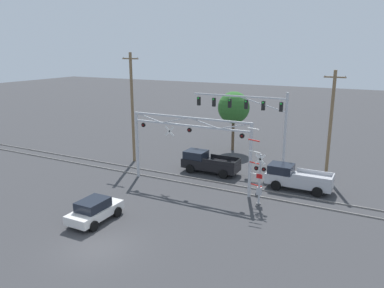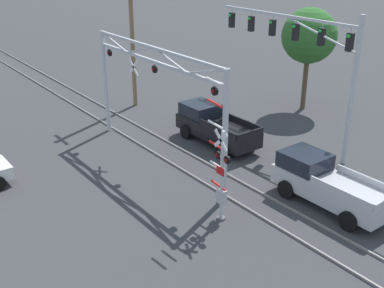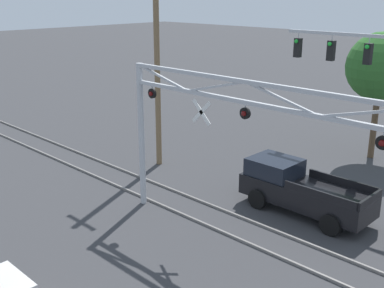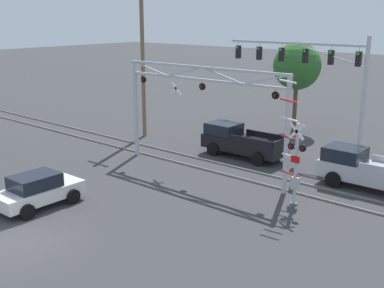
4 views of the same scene
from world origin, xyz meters
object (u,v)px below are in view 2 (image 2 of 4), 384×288
Objects in this scene: traffic_signal_span at (310,51)px; utility_pole_left at (132,23)px; crossing_gantry at (155,85)px; pickup_truck_lead at (214,126)px; crossing_signal_mast at (221,175)px; pickup_truck_following at (326,183)px; background_tree_beyond_span at (309,36)px.

utility_pole_left is (-11.62, -3.65, 0.30)m from traffic_signal_span.
crossing_gantry is 4.91m from pickup_truck_lead.
crossing_gantry is 2.02× the size of pickup_truck_lead.
crossing_signal_mast is 9.53m from traffic_signal_span.
pickup_truck_following is 13.33m from background_tree_beyond_span.
crossing_gantry reaches higher than pickup_truck_following.
traffic_signal_span reaches higher than crossing_signal_mast.
crossing_gantry is at bearing 170.19° from crossing_signal_mast.
crossing_gantry is 9.26m from utility_pole_left.
pickup_truck_lead is at bearing 91.43° from crossing_gantry.
utility_pole_left reaches higher than crossing_signal_mast.
utility_pole_left is at bearing -130.56° from background_tree_beyond_span.
background_tree_beyond_span is (-0.95, 12.34, 0.84)m from crossing_gantry.
pickup_truck_following is 0.79× the size of background_tree_beyond_span.
crossing_gantry is at bearing -88.57° from pickup_truck_lead.
traffic_signal_span is 1.43× the size of background_tree_beyond_span.
traffic_signal_span is (3.28, 7.35, 1.27)m from crossing_gantry.
crossing_signal_mast is 4.85m from pickup_truck_following.
utility_pole_left reaches higher than crossing_gantry.
pickup_truck_following is 17.04m from utility_pole_left.
traffic_signal_span is 6.55m from background_tree_beyond_span.
background_tree_beyond_span reaches higher than pickup_truck_lead.
pickup_truck_following is at bearing -45.05° from background_tree_beyond_span.
utility_pole_left is at bearing 161.86° from crossing_signal_mast.
pickup_truck_lead is at bearing -134.07° from traffic_signal_span.
utility_pole_left is at bearing 178.60° from pickup_truck_following.
crossing_signal_mast is 1.09× the size of pickup_truck_lead.
background_tree_beyond_span reaches higher than pickup_truck_following.
traffic_signal_span is 0.87× the size of utility_pole_left.
pickup_truck_lead is at bearing 176.10° from pickup_truck_following.
background_tree_beyond_span is at bearing 130.35° from traffic_signal_span.
pickup_truck_lead is at bearing 142.22° from crossing_signal_mast.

